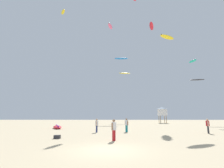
% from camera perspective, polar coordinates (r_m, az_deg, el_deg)
% --- Properties ---
extents(ground_plane, '(120.00, 120.00, 0.00)m').
position_cam_1_polar(ground_plane, '(10.97, -1.57, -21.90)').
color(ground_plane, '#C6B28C').
extents(person_foreground, '(0.40, 0.49, 1.77)m').
position_cam_1_polar(person_foreground, '(14.41, 0.65, -15.03)').
color(person_foreground, '#B21E23').
rests_on(person_foreground, ground).
extents(person_midground, '(0.41, 0.45, 1.70)m').
position_cam_1_polar(person_midground, '(21.52, 5.05, -13.62)').
color(person_midground, teal).
rests_on(person_midground, ground).
extents(person_left, '(0.38, 0.54, 1.70)m').
position_cam_1_polar(person_left, '(22.74, 30.23, -12.10)').
color(person_left, '#2D2D33').
rests_on(person_left, ground).
extents(person_right, '(0.38, 0.54, 1.67)m').
position_cam_1_polar(person_right, '(20.96, -5.30, -13.76)').
color(person_right, navy).
rests_on(person_right, ground).
extents(kite_grounded_near, '(2.85, 4.42, 0.52)m').
position_cam_1_polar(kite_grounded_near, '(28.26, -18.40, -13.91)').
color(kite_grounded_near, red).
rests_on(kite_grounded_near, ground).
extents(lifeguard_tower, '(2.30, 2.30, 4.15)m').
position_cam_1_polar(lifeguard_tower, '(46.11, 16.98, -8.99)').
color(lifeguard_tower, '#8C704C').
rests_on(lifeguard_tower, ground).
extents(cooler_box, '(0.56, 0.36, 0.32)m').
position_cam_1_polar(cooler_box, '(16.54, -18.45, -16.98)').
color(cooler_box, '#2D2D33').
rests_on(cooler_box, ground).
extents(kite_aloft_1, '(1.98, 4.14, 0.98)m').
position_cam_1_polar(kite_aloft_1, '(44.86, 13.49, 18.91)').
color(kite_aloft_1, red).
extents(kite_aloft_2, '(1.29, 2.59, 0.44)m').
position_cam_1_polar(kite_aloft_2, '(43.50, 26.13, 7.13)').
color(kite_aloft_2, '#19B29E').
extents(kite_aloft_3, '(3.79, 1.61, 0.56)m').
position_cam_1_polar(kite_aloft_3, '(51.72, 4.37, 3.74)').
color(kite_aloft_3, yellow).
extents(kite_aloft_5, '(1.13, 2.16, 0.50)m').
position_cam_1_polar(kite_aloft_5, '(33.17, -0.61, 19.35)').
color(kite_aloft_5, '#E5598C').
extents(kite_aloft_6, '(1.67, 2.19, 0.44)m').
position_cam_1_polar(kite_aloft_6, '(41.87, -16.59, 22.80)').
color(kite_aloft_6, yellow).
extents(kite_aloft_7, '(3.62, 1.56, 0.53)m').
position_cam_1_polar(kite_aloft_7, '(44.91, 27.32, 1.33)').
color(kite_aloft_7, '#2D2D33').
extents(kite_aloft_8, '(3.01, 2.26, 0.46)m').
position_cam_1_polar(kite_aloft_8, '(29.80, 18.52, 15.16)').
color(kite_aloft_8, yellow).
extents(kite_aloft_9, '(4.37, 1.42, 0.45)m').
position_cam_1_polar(kite_aloft_9, '(52.65, 3.24, 8.80)').
color(kite_aloft_9, blue).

